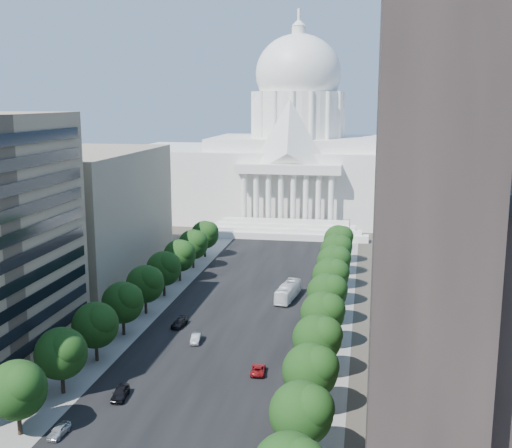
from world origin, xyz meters
The scene contains 34 objects.
road_asphalt centered at (0.00, 90.00, 0.00)m, with size 30.00×260.00×0.01m, color black.
sidewalk_left centered at (-19.00, 90.00, 0.00)m, with size 8.00×260.00×0.02m, color gray.
sidewalk_right centered at (19.00, 90.00, 0.00)m, with size 8.00×260.00×0.02m, color gray.
capitol centered at (0.00, 184.89, 20.01)m, with size 120.00×56.00×73.00m.
office_block_left_far centered at (-48.00, 100.00, 15.00)m, with size 38.00×52.00×30.00m, color gray.
tree_l_b centered at (-17.66, 23.81, 6.45)m, with size 7.79×7.60×9.97m.
tree_l_c centered at (-17.66, 35.81, 6.45)m, with size 7.79×7.60×9.97m.
tree_l_d centered at (-17.66, 47.81, 6.45)m, with size 7.79×7.60×9.97m.
tree_l_e centered at (-17.66, 59.81, 6.45)m, with size 7.79×7.60×9.97m.
tree_l_f centered at (-17.66, 71.81, 6.45)m, with size 7.79×7.60×9.97m.
tree_l_g centered at (-17.66, 83.81, 6.45)m, with size 7.79×7.60×9.97m.
tree_l_h centered at (-17.66, 95.81, 6.45)m, with size 7.79×7.60×9.97m.
tree_l_i centered at (-17.66, 107.81, 6.45)m, with size 7.79×7.60×9.97m.
tree_l_j centered at (-17.66, 119.81, 6.45)m, with size 7.79×7.60×9.97m.
tree_r_b centered at (18.34, 23.81, 6.45)m, with size 7.79×7.60×9.97m.
tree_r_c centered at (18.34, 35.81, 6.45)m, with size 7.79×7.60×9.97m.
tree_r_d centered at (18.34, 47.81, 6.45)m, with size 7.79×7.60×9.97m.
tree_r_e centered at (18.34, 59.81, 6.45)m, with size 7.79×7.60×9.97m.
tree_r_f centered at (18.34, 71.81, 6.45)m, with size 7.79×7.60×9.97m.
tree_r_g centered at (18.34, 83.81, 6.45)m, with size 7.79×7.60×9.97m.
tree_r_h centered at (18.34, 95.81, 6.45)m, with size 7.79×7.60×9.97m.
tree_r_i centered at (18.34, 107.81, 6.45)m, with size 7.79×7.60×9.97m.
tree_r_j centered at (18.34, 119.81, 6.45)m, with size 7.79×7.60×9.97m.
streetlight_b centered at (19.90, 35.00, 5.82)m, with size 2.61×0.44×9.00m.
streetlight_c centered at (19.90, 60.00, 5.82)m, with size 2.61×0.44×9.00m.
streetlight_d centered at (19.90, 85.00, 5.82)m, with size 2.61×0.44×9.00m.
streetlight_e centered at (19.90, 110.00, 5.82)m, with size 2.61×0.44×9.00m.
streetlight_f centered at (19.90, 135.00, 5.82)m, with size 2.61×0.44×9.00m.
car_dark_a centered at (-9.14, 35.80, 0.83)m, with size 1.95×4.86×1.65m, color black.
car_silver centered at (-4.07, 58.70, 0.74)m, with size 1.56×4.46×1.47m, color #999CA0.
car_red centered at (8.95, 47.57, 0.65)m, with size 2.16×4.69×1.30m, color maroon.
car_dark_b centered at (-9.27, 65.88, 0.71)m, with size 1.99×4.89×1.42m, color black.
car_parked centered at (-12.96, 24.57, 0.70)m, with size 1.65×4.10×1.40m, color #B4B7BC.
city_bus centered at (8.92, 86.17, 1.71)m, with size 2.88×12.30×3.42m, color white.
Camera 1 is at (24.58, -45.20, 42.17)m, focal length 45.00 mm.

